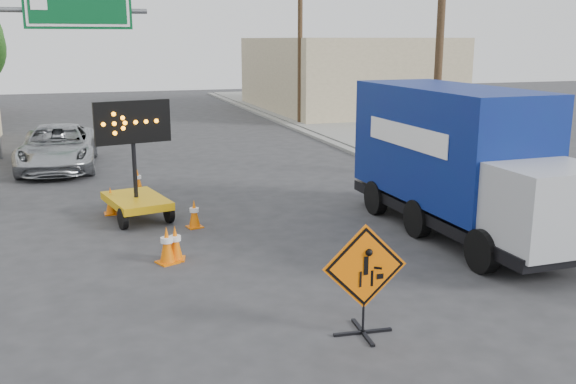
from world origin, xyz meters
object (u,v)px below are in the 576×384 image
arrow_board (136,193)px  pickup_truck (58,147)px  box_truck (459,169)px  construction_sign (364,277)px

arrow_board → pickup_truck: size_ratio=0.55×
pickup_truck → box_truck: size_ratio=0.76×
box_truck → arrow_board: bearing=152.0°
construction_sign → box_truck: size_ratio=0.25×
arrow_board → construction_sign: bearing=-83.2°
construction_sign → pickup_truck: bearing=112.5°
construction_sign → arrow_board: (-2.80, 7.89, -0.27)m
arrow_board → box_truck: bearing=-39.5°
pickup_truck → box_truck: (9.23, -11.21, 0.79)m
construction_sign → pickup_truck: construction_sign is taller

